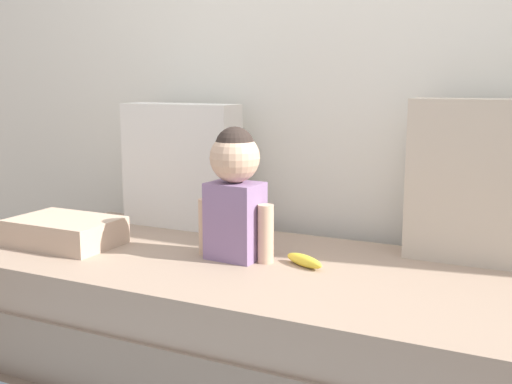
# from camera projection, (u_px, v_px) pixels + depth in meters

# --- Properties ---
(ground_plane) EXTENTS (12.00, 12.00, 0.00)m
(ground_plane) POSITION_uv_depth(u_px,v_px,m) (279.00, 369.00, 2.21)
(ground_plane) COLOR brown
(back_wall) EXTENTS (5.47, 0.10, 2.42)m
(back_wall) POSITION_uv_depth(u_px,v_px,m) (340.00, 29.00, 2.51)
(back_wall) COLOR silver
(back_wall) RESTS_ON ground
(couch) EXTENTS (2.27, 0.91, 0.38)m
(couch) POSITION_uv_depth(u_px,v_px,m) (279.00, 319.00, 2.18)
(couch) COLOR #826C5B
(couch) RESTS_ON ground
(throw_pillow_left) EXTENTS (0.51, 0.16, 0.53)m
(throw_pillow_left) POSITION_uv_depth(u_px,v_px,m) (181.00, 166.00, 2.68)
(throw_pillow_left) COLOR silver
(throw_pillow_left) RESTS_ON couch
(throw_pillow_right) EXTENTS (0.54, 0.16, 0.57)m
(throw_pillow_right) POSITION_uv_depth(u_px,v_px,m) (488.00, 182.00, 2.13)
(throw_pillow_right) COLOR #C1B29E
(throw_pillow_right) RESTS_ON couch
(toddler) EXTENTS (0.30, 0.18, 0.47)m
(toddler) POSITION_uv_depth(u_px,v_px,m) (235.00, 189.00, 2.19)
(toddler) COLOR gray
(toddler) RESTS_ON couch
(banana) EXTENTS (0.17, 0.12, 0.04)m
(banana) POSITION_uv_depth(u_px,v_px,m) (304.00, 261.00, 2.13)
(banana) COLOR yellow
(banana) RESTS_ON couch
(folded_blanket) EXTENTS (0.40, 0.28, 0.10)m
(folded_blanket) POSITION_uv_depth(u_px,v_px,m) (65.00, 232.00, 2.40)
(folded_blanket) COLOR tan
(folded_blanket) RESTS_ON couch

